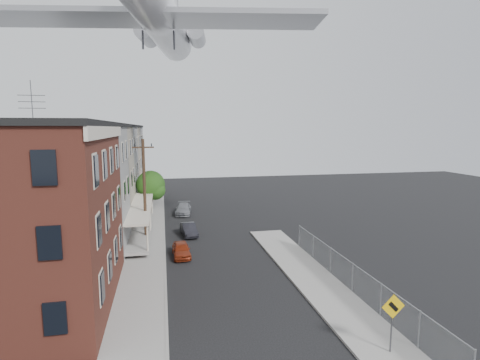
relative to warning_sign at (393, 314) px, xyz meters
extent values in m
plane|color=black|center=(-5.60, 1.03, -1.88)|extent=(120.00, 120.00, 0.00)
cube|color=gray|center=(-11.10, 25.03, -1.82)|extent=(3.00, 62.00, 0.12)
cube|color=gray|center=(-0.10, 7.03, -1.82)|extent=(3.00, 26.00, 0.12)
cube|color=gray|center=(-9.65, 25.03, -1.81)|extent=(0.15, 62.00, 0.14)
cube|color=gray|center=(-1.55, 7.03, -1.81)|extent=(0.15, 26.00, 0.14)
cube|color=#3A1712|center=(-17.60, 8.03, 3.12)|extent=(10.00, 12.00, 10.00)
cube|color=black|center=(-17.60, 8.03, 8.27)|extent=(10.30, 12.30, 0.30)
cube|color=beige|center=(-12.52, 8.03, 7.82)|extent=(0.16, 12.20, 0.60)
cylinder|color=#515156|center=(-15.60, 6.03, 9.27)|extent=(0.04, 0.04, 2.00)
cube|color=slate|center=(-17.60, 17.53, 3.12)|extent=(10.00, 7.00, 10.00)
cube|color=black|center=(-17.60, 17.53, 8.27)|extent=(10.25, 7.00, 0.30)
cube|color=gray|center=(-11.70, 17.53, -1.33)|extent=(1.80, 6.40, 0.25)
cube|color=beige|center=(-11.70, 17.53, 0.87)|extent=(1.90, 6.50, 0.15)
cube|color=gray|center=(-17.60, 24.53, 3.12)|extent=(10.00, 7.00, 10.00)
cube|color=black|center=(-17.60, 24.53, 8.27)|extent=(10.25, 7.00, 0.30)
cube|color=gray|center=(-11.70, 24.53, -1.33)|extent=(1.80, 6.40, 0.25)
cube|color=beige|center=(-11.70, 24.53, 0.87)|extent=(1.90, 6.50, 0.15)
cube|color=slate|center=(-17.60, 31.53, 3.12)|extent=(10.00, 7.00, 10.00)
cube|color=black|center=(-17.60, 31.53, 8.27)|extent=(10.25, 7.00, 0.30)
cube|color=gray|center=(-11.70, 31.53, -1.33)|extent=(1.80, 6.40, 0.25)
cube|color=beige|center=(-11.70, 31.53, 0.87)|extent=(1.90, 6.50, 0.15)
cube|color=gray|center=(-17.60, 38.53, 3.12)|extent=(10.00, 7.00, 10.00)
cube|color=black|center=(-17.60, 38.53, 8.27)|extent=(10.25, 7.00, 0.30)
cube|color=gray|center=(-11.70, 38.53, -1.33)|extent=(1.80, 6.40, 0.25)
cube|color=beige|center=(-11.70, 38.53, 0.87)|extent=(1.90, 6.50, 0.15)
cube|color=slate|center=(-17.60, 45.53, 3.12)|extent=(10.00, 7.00, 10.00)
cube|color=black|center=(-17.60, 45.53, 8.27)|extent=(10.25, 7.00, 0.30)
cube|color=gray|center=(-11.70, 45.53, -1.33)|extent=(1.80, 6.40, 0.25)
cube|color=beige|center=(-11.70, 45.53, 0.87)|extent=(1.90, 6.50, 0.15)
cylinder|color=gray|center=(1.40, 0.03, -0.93)|extent=(0.06, 0.06, 1.90)
cylinder|color=gray|center=(1.40, 3.03, -0.93)|extent=(0.06, 0.06, 1.90)
cylinder|color=gray|center=(1.40, 6.03, -0.93)|extent=(0.06, 0.06, 1.90)
cylinder|color=gray|center=(1.40, 9.03, -0.93)|extent=(0.06, 0.06, 1.90)
cylinder|color=gray|center=(1.40, 12.03, -0.93)|extent=(0.06, 0.06, 1.90)
cylinder|color=gray|center=(1.40, 15.03, -0.93)|extent=(0.06, 0.06, 1.90)
cube|color=gray|center=(1.40, 6.03, -0.03)|extent=(0.04, 18.00, 0.04)
cube|color=gray|center=(1.40, 6.03, -0.93)|extent=(0.02, 18.00, 1.80)
cylinder|color=#515156|center=(0.00, 0.03, -0.58)|extent=(0.07, 0.07, 2.60)
cube|color=#E5B00C|center=(0.00, -0.01, 0.37)|extent=(1.10, 0.03, 1.10)
cube|color=black|center=(0.00, -0.03, 0.37)|extent=(0.52, 0.02, 0.52)
cylinder|color=black|center=(-11.20, 19.03, 2.62)|extent=(0.26, 0.26, 9.00)
cube|color=black|center=(-11.20, 19.03, 6.42)|extent=(1.80, 0.12, 0.12)
cylinder|color=black|center=(-11.90, 19.03, 6.62)|extent=(0.08, 0.08, 0.25)
cylinder|color=black|center=(-10.50, 19.03, 6.62)|extent=(0.08, 0.08, 0.25)
cylinder|color=black|center=(-11.00, 29.03, -0.68)|extent=(0.24, 0.24, 2.40)
sphere|color=#1D4011|center=(-11.00, 29.03, 1.72)|extent=(3.20, 3.20, 3.20)
sphere|color=#1D4011|center=(-10.50, 28.73, 1.16)|extent=(2.24, 2.24, 2.24)
imported|color=maroon|center=(-8.38, 14.72, -1.32)|extent=(1.44, 3.32, 1.12)
imported|color=black|center=(-7.40, 20.43, -1.32)|extent=(1.57, 3.56, 1.14)
imported|color=slate|center=(-7.40, 29.34, -1.28)|extent=(2.15, 4.32, 1.20)
cylinder|color=white|center=(-9.86, 20.31, 17.88)|extent=(8.16, 27.56, 3.64)
cone|color=white|center=(-7.57, 33.79, 17.88)|extent=(4.16, 3.98, 3.64)
cube|color=#939399|center=(-10.14, 18.63, 16.74)|extent=(27.75, 9.28, 0.40)
cylinder|color=#939399|center=(-10.94, 30.31, 18.11)|extent=(2.56, 4.80, 1.82)
cylinder|color=#939399|center=(-5.55, 29.40, 18.11)|extent=(2.56, 4.80, 1.82)
cube|color=white|center=(-7.67, 33.22, 21.07)|extent=(1.00, 4.31, 6.38)
camera|label=1|loc=(-9.62, -13.62, 8.04)|focal=28.00mm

